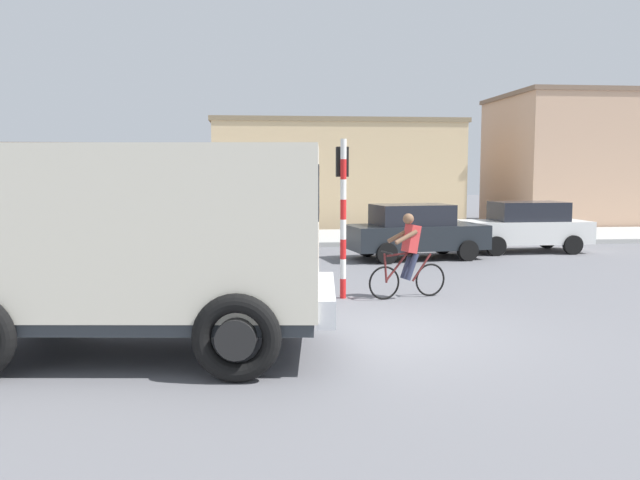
{
  "coord_description": "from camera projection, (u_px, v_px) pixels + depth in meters",
  "views": [
    {
      "loc": [
        -1.98,
        -10.48,
        2.56
      ],
      "look_at": [
        -0.63,
        2.5,
        1.2
      ],
      "focal_mm": 37.06,
      "sensor_mm": 36.0,
      "label": 1
    }
  ],
  "objects": [
    {
      "name": "ground_plane",
      "position": [
        374.0,
        328.0,
        10.83
      ],
      "size": [
        120.0,
        120.0,
        0.0
      ],
      "primitive_type": "plane",
      "color": "slate"
    },
    {
      "name": "sidewalk_far",
      "position": [
        305.0,
        238.0,
        24.8
      ],
      "size": [
        80.0,
        5.0,
        0.16
      ],
      "primitive_type": "cube",
      "color": "#ADADA8",
      "rests_on": "ground"
    },
    {
      "name": "truck_foreground",
      "position": [
        134.0,
        236.0,
        9.15
      ],
      "size": [
        5.65,
        3.24,
        2.9
      ],
      "color": "silver",
      "rests_on": "ground"
    },
    {
      "name": "cyclist",
      "position": [
        408.0,
        256.0,
        13.32
      ],
      "size": [
        1.68,
        0.61,
        1.72
      ],
      "color": "black",
      "rests_on": "ground"
    },
    {
      "name": "traffic_light_pole",
      "position": [
        343.0,
        196.0,
        13.24
      ],
      "size": [
        0.24,
        0.43,
        3.2
      ],
      "color": "red",
      "rests_on": "ground"
    },
    {
      "name": "car_red_near",
      "position": [
        524.0,
        226.0,
        21.0
      ],
      "size": [
        4.05,
        1.97,
        1.6
      ],
      "color": "white",
      "rests_on": "ground"
    },
    {
      "name": "car_white_mid",
      "position": [
        415.0,
        231.0,
        19.33
      ],
      "size": [
        4.22,
        2.34,
        1.6
      ],
      "color": "#1E2328",
      "rests_on": "ground"
    },
    {
      "name": "pedestrian_near_kerb",
      "position": [
        237.0,
        227.0,
        20.27
      ],
      "size": [
        0.34,
        0.22,
        1.62
      ],
      "color": "#2D334C",
      "rests_on": "ground"
    },
    {
      "name": "building_corner_left",
      "position": [
        67.0,
        187.0,
        29.56
      ],
      "size": [
        9.94,
        5.89,
        3.73
      ],
      "color": "tan",
      "rests_on": "ground"
    },
    {
      "name": "building_mid_block",
      "position": [
        334.0,
        174.0,
        31.1
      ],
      "size": [
        11.26,
        5.95,
        4.88
      ],
      "color": "#D1B284",
      "rests_on": "ground"
    },
    {
      "name": "building_corner_right",
      "position": [
        607.0,
        160.0,
        31.91
      ],
      "size": [
        10.5,
        6.79,
        6.2
      ],
      "color": "tan",
      "rests_on": "ground"
    }
  ]
}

